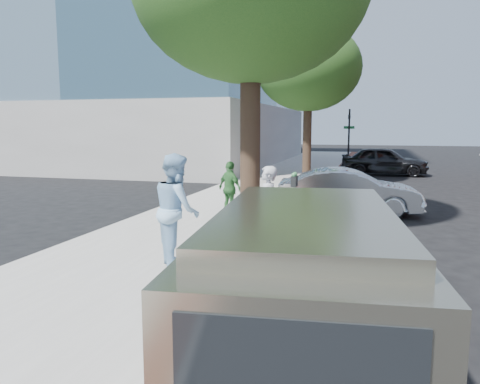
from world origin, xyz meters
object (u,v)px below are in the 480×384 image
(bg_car, at_px, (384,161))
(van, at_px, (306,274))
(person_green, at_px, (230,189))
(person_officer, at_px, (177,209))
(sedan_silver, at_px, (349,192))
(person_gray, at_px, (267,209))
(parking_meter, at_px, (294,190))

(bg_car, bearing_deg, van, 178.06)
(van, bearing_deg, person_green, 106.82)
(person_officer, xyz_separation_m, sedan_silver, (2.75, 6.73, -0.47))
(person_gray, xyz_separation_m, person_officer, (-1.38, -1.36, 0.16))
(person_green, bearing_deg, bg_car, -74.33)
(person_gray, height_order, person_officer, person_officer)
(person_green, bearing_deg, person_gray, 151.05)
(person_green, height_order, sedan_silver, person_green)
(parking_meter, distance_m, person_gray, 1.58)
(sedan_silver, bearing_deg, bg_car, -12.42)
(parking_meter, height_order, bg_car, parking_meter)
(person_green, bearing_deg, sedan_silver, -115.79)
(person_gray, relative_size, bg_car, 0.37)
(parking_meter, bearing_deg, person_gray, -101.25)
(person_gray, height_order, person_green, person_gray)
(parking_meter, bearing_deg, bg_car, 81.81)
(person_gray, distance_m, person_green, 3.88)
(parking_meter, height_order, person_gray, person_gray)
(person_officer, xyz_separation_m, person_green, (-0.45, 4.79, -0.25))
(parking_meter, relative_size, person_green, 0.95)
(sedan_silver, bearing_deg, parking_meter, 157.89)
(bg_car, bearing_deg, person_green, 164.20)
(parking_meter, bearing_deg, sedan_silver, 74.45)
(parking_meter, distance_m, person_green, 2.86)
(person_gray, height_order, van, person_gray)
(sedan_silver, distance_m, bg_car, 12.52)
(bg_car, relative_size, van, 0.90)
(bg_car, distance_m, van, 21.84)
(parking_meter, height_order, person_green, person_green)
(sedan_silver, bearing_deg, van, 173.31)
(person_officer, height_order, van, person_officer)
(person_gray, bearing_deg, person_green, -154.19)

